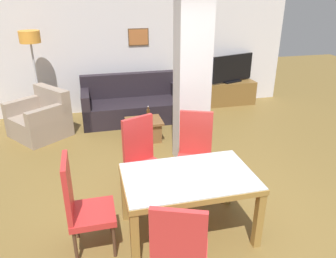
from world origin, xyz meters
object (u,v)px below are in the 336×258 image
(dining_chair_near_left, at_px, (179,253))
(armchair, at_px, (41,120))
(bottle, at_px, (148,113))
(coffee_table, at_px, (144,130))
(floor_lamp, at_px, (31,46))
(sofa, at_px, (133,105))
(tv_stand, at_px, (231,93))
(dining_chair_far_right, at_px, (195,151))
(tv_screen, at_px, (232,69))
(dining_table, at_px, (188,188))
(dining_chair_far_left, at_px, (143,157))
(dining_chair_head_left, at_px, (82,204))

(dining_chair_near_left, distance_m, armchair, 4.38)
(armchair, xyz_separation_m, bottle, (1.93, -0.58, 0.17))
(coffee_table, distance_m, floor_lamp, 2.64)
(sofa, relative_size, coffee_table, 3.21)
(coffee_table, distance_m, tv_stand, 2.79)
(dining_chair_far_right, xyz_separation_m, sofa, (-0.44, 2.77, -0.26))
(coffee_table, xyz_separation_m, bottle, (0.10, 0.09, 0.27))
(tv_screen, bearing_deg, sofa, -7.22)
(dining_table, height_order, coffee_table, dining_table)
(sofa, distance_m, armchair, 1.83)
(sofa, bearing_deg, bottle, 98.49)
(dining_chair_far_right, bearing_deg, dining_chair_far_left, 24.11)
(dining_chair_far_right, xyz_separation_m, tv_stand, (1.95, 3.19, -0.30))
(dining_chair_far_left, distance_m, tv_screen, 4.18)
(coffee_table, bearing_deg, dining_table, -88.97)
(dining_chair_far_right, height_order, tv_stand, dining_chair_far_right)
(armchair, height_order, bottle, armchair)
(dining_chair_head_left, height_order, tv_stand, dining_chair_head_left)
(dining_chair_far_right, distance_m, bottle, 1.81)
(dining_table, relative_size, coffee_table, 2.19)
(tv_screen, bearing_deg, dining_chair_near_left, 44.32)
(tv_screen, bearing_deg, armchair, -6.16)
(dining_chair_far_left, distance_m, bottle, 1.85)
(floor_lamp, bearing_deg, dining_chair_far_left, -62.01)
(tv_stand, distance_m, floor_lamp, 4.43)
(floor_lamp, bearing_deg, dining_chair_head_left, -78.04)
(dining_chair_far_left, xyz_separation_m, floor_lamp, (-1.57, 2.95, 1.01))
(dining_chair_far_left, relative_size, dining_chair_head_left, 1.00)
(bottle, xyz_separation_m, tv_stand, (2.25, 1.41, -0.20))
(dining_chair_near_left, xyz_separation_m, dining_chair_far_left, (-0.00, 1.71, 0.00))
(dining_chair_near_left, distance_m, tv_stand, 5.60)
(dining_table, distance_m, dining_chair_far_left, 0.90)
(dining_chair_near_left, xyz_separation_m, bottle, (0.40, 3.51, -0.10))
(sofa, distance_m, tv_screen, 2.49)
(dining_chair_far_left, relative_size, sofa, 0.53)
(sofa, bearing_deg, dining_table, 91.47)
(dining_chair_near_left, height_order, dining_chair_far_left, same)
(dining_chair_near_left, distance_m, floor_lamp, 5.02)
(dining_chair_far_right, distance_m, dining_chair_far_left, 0.70)
(dining_table, xyz_separation_m, dining_chair_far_left, (-0.35, 0.83, -0.01))
(sofa, bearing_deg, floor_lamp, -5.25)
(sofa, height_order, coffee_table, sofa)
(bottle, bearing_deg, armchair, 163.24)
(dining_chair_head_left, xyz_separation_m, floor_lamp, (-0.80, 3.78, 1.01))
(coffee_table, xyz_separation_m, tv_screen, (2.35, 1.50, 0.65))
(tv_screen, relative_size, floor_lamp, 0.59)
(coffee_table, xyz_separation_m, floor_lamp, (-1.88, 1.24, 1.38))
(dining_chair_far_left, bearing_deg, armchair, -80.46)
(tv_stand, bearing_deg, tv_screen, 0.00)
(dining_chair_head_left, bearing_deg, armchair, -166.80)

